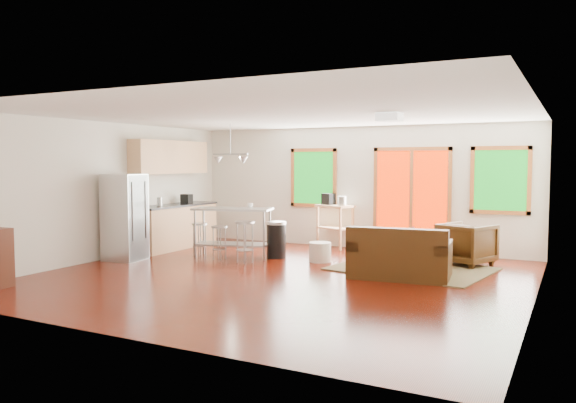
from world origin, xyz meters
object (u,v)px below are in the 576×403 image
at_px(loveseat, 399,258).
at_px(armchair, 467,242).
at_px(rug, 412,269).
at_px(ottoman, 383,248).
at_px(island, 233,223).
at_px(coffee_table, 412,246).
at_px(kitchen_cart, 334,211).
at_px(refrigerator, 125,217).

bearing_deg(loveseat, armchair, 59.12).
bearing_deg(rug, ottoman, 134.07).
height_order(rug, island, island).
distance_m(coffee_table, kitchen_cart, 2.59).
xyz_separation_m(ottoman, island, (-2.68, -1.11, 0.45)).
bearing_deg(ottoman, kitchen_cart, 147.37).
height_order(ottoman, refrigerator, refrigerator).
height_order(rug, kitchen_cart, kitchen_cart).
distance_m(ottoman, kitchen_cart, 1.74).
xyz_separation_m(refrigerator, kitchen_cart, (2.92, 3.20, -0.01)).
distance_m(armchair, refrigerator, 6.31).
bearing_deg(refrigerator, island, 31.02).
bearing_deg(kitchen_cart, island, -123.20).
height_order(rug, ottoman, ottoman).
height_order(armchair, refrigerator, refrigerator).
xyz_separation_m(rug, armchair, (0.76, 0.87, 0.41)).
xyz_separation_m(coffee_table, island, (-3.38, -0.51, 0.27)).
xyz_separation_m(coffee_table, ottoman, (-0.70, 0.60, -0.18)).
bearing_deg(refrigerator, ottoman, 22.57).
relative_size(rug, loveseat, 1.51).
distance_m(armchair, kitchen_cart, 3.03).
xyz_separation_m(armchair, kitchen_cart, (-2.90, 0.80, 0.38)).
relative_size(loveseat, kitchen_cart, 1.41).
bearing_deg(ottoman, rug, -45.93).
distance_m(rug, refrigerator, 5.35).
distance_m(loveseat, refrigerator, 5.14).
distance_m(ottoman, refrigerator, 4.92).
bearing_deg(rug, refrigerator, -163.17).
xyz_separation_m(rug, coffee_table, (-0.06, 0.19, 0.37)).
height_order(rug, armchair, armchair).
height_order(island, kitchen_cart, kitchen_cart).
bearing_deg(ottoman, armchair, 3.18).
xyz_separation_m(coffee_table, kitchen_cart, (-2.08, 1.48, 0.41)).
bearing_deg(coffee_table, armchair, 39.84).
height_order(coffee_table, refrigerator, refrigerator).
bearing_deg(loveseat, island, 165.79).
xyz_separation_m(armchair, refrigerator, (-5.82, -2.40, 0.39)).
bearing_deg(kitchen_cart, refrigerator, -132.36).
bearing_deg(ottoman, refrigerator, -151.63).
relative_size(coffee_table, kitchen_cart, 0.99).
bearing_deg(kitchen_cart, armchair, -15.38).
bearing_deg(coffee_table, loveseat, -86.28).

